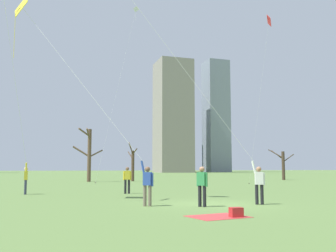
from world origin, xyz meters
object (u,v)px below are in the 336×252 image
kite_flyer_foreground_right_green (18,120)px  picnic_spot (228,214)px  kite_flyer_foreground_left_yellow (109,130)px  bare_tree_right_of_center (89,153)px  distant_kite_drifting_left_white (130,33)px  kite_flyer_midfield_left_purple (202,104)px  bare_tree_leftmost (283,164)px  bystander_far_off_by_trees (127,179)px  bystander_strolling_midfield (202,184)px  distant_kite_high_overhead_red (268,33)px  bare_tree_left_of_center (133,163)px

kite_flyer_foreground_right_green → picnic_spot: size_ratio=6.96×
kite_flyer_foreground_left_yellow → bare_tree_right_of_center: bearing=85.9°
distant_kite_drifting_left_white → bare_tree_right_of_center: distant_kite_drifting_left_white is taller
kite_flyer_midfield_left_purple → bare_tree_leftmost: 35.81m
picnic_spot → bystander_far_off_by_trees: bearing=94.1°
bystander_strolling_midfield → bystander_far_off_by_trees: bearing=98.6°
bystander_far_off_by_trees → bystander_strolling_midfield: same height
distant_kite_drifting_left_white → bare_tree_leftmost: distant_kite_drifting_left_white is taller
distant_kite_high_overhead_red → bystander_strolling_midfield: bearing=-130.4°
kite_flyer_foreground_left_yellow → bare_tree_leftmost: 37.66m
bystander_far_off_by_trees → picnic_spot: bystander_far_off_by_trees is taller
picnic_spot → kite_flyer_foreground_left_yellow: bearing=120.2°
distant_kite_drifting_left_white → bystander_far_off_by_trees: bearing=-102.1°
kite_flyer_midfield_left_purple → distant_kite_high_overhead_red: bearing=48.6°
distant_kite_drifting_left_white → kite_flyer_midfield_left_purple: bearing=-94.7°
kite_flyer_foreground_right_green → distant_kite_high_overhead_red: distant_kite_high_overhead_red is taller
kite_flyer_midfield_left_purple → picnic_spot: kite_flyer_midfield_left_purple is taller
kite_flyer_midfield_left_purple → distant_kite_high_overhead_red: kite_flyer_midfield_left_purple is taller
kite_flyer_midfield_left_purple → bare_tree_right_of_center: bearing=93.9°
distant_kite_high_overhead_red → bare_tree_left_of_center: bearing=123.0°
kite_flyer_midfield_left_purple → bare_tree_left_of_center: kite_flyer_midfield_left_purple is taller
kite_flyer_foreground_right_green → distant_kite_drifting_left_white: bearing=61.5°
bystander_strolling_midfield → distant_kite_drifting_left_white: distant_kite_drifting_left_white is taller
bare_tree_leftmost → bare_tree_right_of_center: bare_tree_right_of_center is taller
kite_flyer_foreground_left_yellow → bare_tree_right_of_center: kite_flyer_foreground_left_yellow is taller
kite_flyer_midfield_left_purple → bystander_strolling_midfield: (-0.45, -0.99, -3.50)m
bystander_far_off_by_trees → bare_tree_leftmost: 31.54m
kite_flyer_midfield_left_purple → bare_tree_right_of_center: (-1.96, 28.63, -1.15)m
picnic_spot → bare_tree_leftmost: bare_tree_leftmost is taller
kite_flyer_foreground_left_yellow → distant_kite_high_overhead_red: bearing=38.7°
picnic_spot → bare_tree_right_of_center: size_ratio=0.34×
kite_flyer_foreground_right_green → bystander_strolling_midfield: kite_flyer_foreground_right_green is taller
kite_flyer_midfield_left_purple → distant_kite_high_overhead_red: 21.27m
distant_kite_drifting_left_white → picnic_spot: bearing=-95.7°
distant_kite_high_overhead_red → bystander_far_off_by_trees: bearing=-155.4°
kite_flyer_foreground_left_yellow → distant_kite_high_overhead_red: 23.73m
bystander_far_off_by_trees → bare_tree_right_of_center: (-0.20, 20.90, 2.35)m
bystander_far_off_by_trees → kite_flyer_foreground_right_green: bearing=-174.7°
distant_kite_high_overhead_red → picnic_spot: size_ratio=7.64×
bystander_far_off_by_trees → picnic_spot: (0.86, -11.96, -0.81)m
bare_tree_left_of_center → bare_tree_leftmost: bearing=-3.5°
distant_kite_high_overhead_red → picnic_spot: distant_kite_high_overhead_red is taller
kite_flyer_foreground_left_yellow → bare_tree_left_of_center: 28.65m
kite_flyer_midfield_left_purple → distant_kite_drifting_left_white: size_ratio=0.87×
kite_flyer_foreground_left_yellow → kite_flyer_foreground_right_green: bearing=124.0°
bystander_strolling_midfield → bare_tree_left_of_center: bearing=83.1°
distant_kite_drifting_left_white → bare_tree_left_of_center: 15.02m
distant_kite_high_overhead_red → distant_kite_drifting_left_white: bearing=131.9°
kite_flyer_midfield_left_purple → distant_kite_drifting_left_white: distant_kite_drifting_left_white is taller
bystander_strolling_midfield → bare_tree_right_of_center: bearing=92.9°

